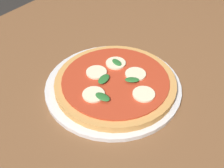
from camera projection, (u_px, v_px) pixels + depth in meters
The scene contains 3 objects.
dining_table at pixel (132, 90), 0.86m from camera, with size 1.59×1.17×0.78m.
serving_tray at pixel (112, 85), 0.75m from camera, with size 0.37×0.37×0.01m, color silver.
pizza at pixel (115, 82), 0.73m from camera, with size 0.32×0.32×0.03m.
Camera 1 is at (0.54, 0.33, 1.28)m, focal length 44.10 mm.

